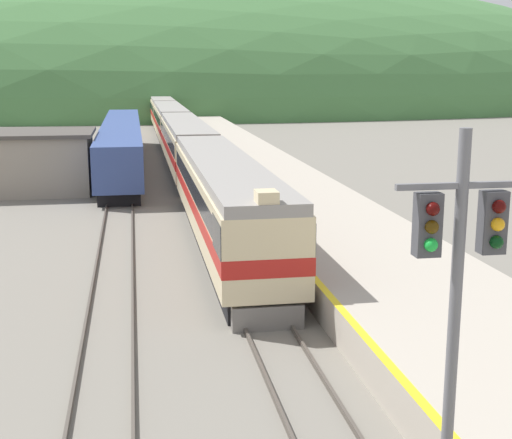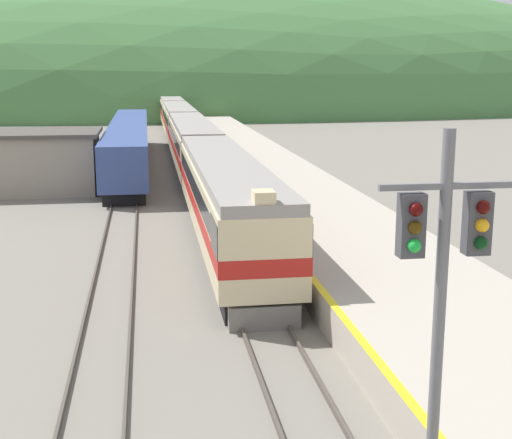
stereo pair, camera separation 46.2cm
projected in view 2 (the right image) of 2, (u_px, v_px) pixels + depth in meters
track_main at (180, 143)px, 73.86m from camera, size 1.52×180.00×0.16m
track_siding at (133, 144)px, 73.15m from camera, size 1.52×180.00×0.16m
platform at (256, 163)px, 55.15m from camera, size 6.44×140.00×1.13m
distant_hills at (163, 106)px, 145.30m from camera, size 216.69×97.51×53.94m
station_shed at (33, 161)px, 45.48m from camera, size 8.53×6.49×3.86m
express_train_lead_car at (226, 199)px, 31.33m from camera, size 2.87×21.72×4.25m
carriage_second at (193, 145)px, 53.30m from camera, size 2.86×21.51×3.89m
carriage_third at (179, 122)px, 74.95m from camera, size 2.86×21.51×3.89m
carriage_fourth at (171, 110)px, 96.59m from camera, size 2.86×21.51×3.89m
carriage_fifth at (166, 102)px, 118.23m from camera, size 2.86×21.51×3.89m
siding_train at (129, 144)px, 57.19m from camera, size 2.90×36.03×3.50m
signal_mast_main at (442, 278)px, 11.40m from camera, size 2.20×0.42×6.91m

